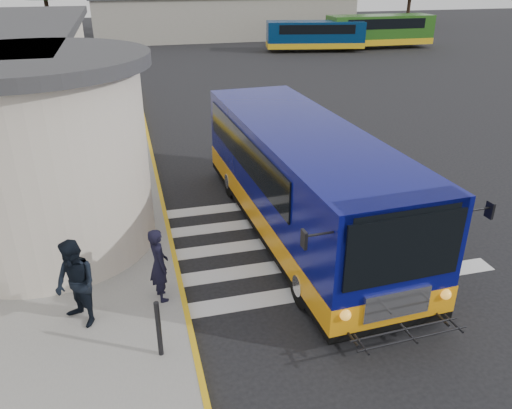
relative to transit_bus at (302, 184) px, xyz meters
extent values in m
plane|color=black|center=(0.46, 0.33, -1.43)|extent=(140.00, 140.00, 0.00)
cube|color=gray|center=(-8.54, 4.33, -1.35)|extent=(10.00, 34.00, 0.15)
cube|color=gold|center=(-3.59, 4.33, -1.35)|extent=(0.12, 34.00, 0.16)
cylinder|color=beige|center=(-6.54, 0.83, 0.97)|extent=(5.20, 5.20, 4.50)
cylinder|color=#38383A|center=(-6.54, 0.83, 3.37)|extent=(5.80, 5.80, 0.30)
cube|color=black|center=(-6.02, 5.33, -0.18)|extent=(0.08, 1.20, 2.20)
cube|color=#38383A|center=(-5.54, 5.33, 1.12)|extent=(1.20, 1.80, 0.12)
cube|color=silver|center=(-0.04, -2.87, -1.42)|extent=(8.00, 0.55, 0.01)
cube|color=silver|center=(-0.04, -1.67, -1.42)|extent=(8.00, 0.55, 0.01)
cube|color=silver|center=(-0.04, -0.47, -1.42)|extent=(8.00, 0.55, 0.01)
cube|color=silver|center=(-0.04, 0.73, -1.42)|extent=(8.00, 0.55, 0.01)
cube|color=silver|center=(-0.04, 1.93, -1.42)|extent=(8.00, 0.55, 0.01)
cube|color=gray|center=(6.46, 42.33, 0.57)|extent=(26.00, 8.00, 4.00)
cylinder|color=black|center=(-11.54, 50.33, 0.37)|extent=(0.44, 0.44, 3.60)
cylinder|color=black|center=(-1.54, 50.33, 0.37)|extent=(0.44, 0.44, 3.60)
cylinder|color=black|center=(8.46, 50.33, 0.37)|extent=(0.44, 0.44, 3.60)
cylinder|color=black|center=(16.46, 50.33, 0.37)|extent=(0.44, 0.44, 3.60)
cylinder|color=black|center=(24.46, 50.33, 0.37)|extent=(0.44, 0.44, 3.60)
cylinder|color=black|center=(32.46, 50.33, 0.37)|extent=(0.44, 0.44, 3.60)
cube|color=#080B62|center=(0.00, 0.04, 0.28)|extent=(3.15, 9.86, 2.55)
cube|color=orange|center=(0.00, 0.04, -0.69)|extent=(3.18, 9.90, 0.61)
cube|color=black|center=(0.00, 0.04, -1.05)|extent=(3.17, 9.89, 0.24)
cube|color=black|center=(0.22, -4.85, 0.69)|extent=(2.38, 0.17, 1.35)
cube|color=silver|center=(0.22, -4.86, -0.50)|extent=(1.41, 0.13, 0.60)
cube|color=black|center=(-1.41, 0.84, 0.80)|extent=(0.36, 7.15, 0.98)
cube|color=black|center=(1.33, 0.97, 0.80)|extent=(0.36, 7.15, 0.98)
cylinder|color=black|center=(-1.05, -3.26, -0.90)|extent=(0.37, 1.05, 1.04)
cylinder|color=black|center=(1.34, -3.15, -0.90)|extent=(0.37, 1.05, 1.04)
cylinder|color=black|center=(-1.32, 2.80, -0.90)|extent=(0.37, 1.05, 1.04)
cylinder|color=black|center=(1.06, 2.91, -0.90)|extent=(0.37, 1.05, 1.04)
cube|color=black|center=(-1.68, -4.75, 1.12)|extent=(0.06, 0.20, 0.33)
cube|color=black|center=(2.10, -4.58, 1.12)|extent=(0.06, 0.20, 0.33)
imported|color=black|center=(-4.04, -2.41, -0.43)|extent=(0.53, 0.69, 1.68)
imported|color=black|center=(-5.68, -2.87, -0.34)|extent=(1.11, 1.15, 1.87)
cylinder|color=black|center=(-4.22, -4.21, -0.69)|extent=(0.10, 0.10, 1.18)
cube|color=#06254D|center=(12.22, 31.07, 0.01)|extent=(8.65, 3.92, 2.14)
cube|color=gold|center=(12.22, 31.07, -0.85)|extent=(8.68, 3.95, 0.46)
cube|color=black|center=(12.22, 31.07, 0.52)|extent=(6.84, 3.60, 0.74)
cube|color=#255617|center=(18.57, 31.41, 0.21)|extent=(9.53, 2.79, 2.42)
cube|color=gold|center=(18.57, 31.41, -0.77)|extent=(9.56, 2.82, 0.53)
cube|color=black|center=(18.57, 31.41, 0.79)|extent=(7.42, 2.81, 0.84)
camera|label=1|loc=(-4.34, -11.65, 5.27)|focal=35.00mm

